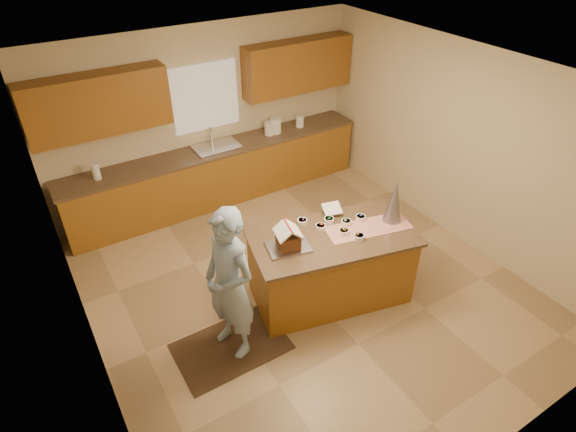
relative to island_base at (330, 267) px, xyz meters
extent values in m
plane|color=tan|center=(-0.18, 0.32, -0.45)|extent=(5.50, 5.50, 0.00)
plane|color=silver|center=(-0.18, 0.32, 2.25)|extent=(5.50, 5.50, 0.00)
plane|color=beige|center=(-0.18, 3.07, 0.90)|extent=(5.50, 5.50, 0.00)
plane|color=beige|center=(-0.18, -2.43, 0.90)|extent=(5.50, 5.50, 0.00)
plane|color=beige|center=(-2.68, 0.32, 0.90)|extent=(5.50, 5.50, 0.00)
plane|color=beige|center=(2.32, 0.32, 0.90)|extent=(5.50, 5.50, 0.00)
plane|color=gray|center=(-2.66, -0.48, 0.80)|extent=(0.00, 2.50, 2.50)
cube|color=white|center=(-0.18, 3.04, 1.20)|extent=(1.05, 0.03, 1.00)
cube|color=brown|center=(-0.18, 2.77, -0.01)|extent=(4.80, 0.60, 0.88)
cube|color=brown|center=(-0.18, 2.77, 0.45)|extent=(4.85, 0.63, 0.04)
cube|color=brown|center=(-1.73, 2.89, 1.45)|extent=(1.85, 0.35, 0.80)
cube|color=brown|center=(1.37, 2.89, 1.45)|extent=(1.85, 0.35, 0.80)
cube|color=silver|center=(-0.18, 2.77, 0.44)|extent=(0.70, 0.45, 0.12)
cylinder|color=silver|center=(-0.18, 2.95, 0.61)|extent=(0.03, 0.03, 0.28)
cube|color=brown|center=(0.00, 0.00, 0.00)|extent=(1.98, 1.30, 0.89)
cube|color=brown|center=(0.00, 0.00, 0.47)|extent=(2.08, 1.40, 0.04)
cube|color=#B3200C|center=(0.44, -0.10, 0.49)|extent=(1.07, 0.58, 0.01)
cube|color=silver|center=(-0.55, 0.08, 0.50)|extent=(0.53, 0.44, 0.03)
cube|color=white|center=(0.23, 0.34, 0.58)|extent=(0.26, 0.22, 0.10)
cone|color=#A3A3AF|center=(0.78, -0.13, 0.76)|extent=(0.27, 0.27, 0.56)
cube|color=black|center=(-1.41, -0.11, -0.44)|extent=(1.21, 0.79, 0.01)
imported|color=#90ADCD|center=(-1.36, -0.11, 0.46)|extent=(0.59, 0.74, 1.79)
cylinder|color=white|center=(0.75, 2.77, 0.58)|extent=(0.16, 0.16, 0.21)
cylinder|color=white|center=(0.88, 2.77, 0.60)|extent=(0.17, 0.17, 0.25)
cylinder|color=white|center=(1.34, 2.77, 0.57)|extent=(0.14, 0.14, 0.19)
cylinder|color=white|center=(-1.98, 2.77, 0.59)|extent=(0.11, 0.11, 0.23)
cube|color=brown|center=(-0.55, 0.08, 0.59)|extent=(0.27, 0.29, 0.16)
cube|color=white|center=(-0.62, 0.09, 0.73)|extent=(0.21, 0.31, 0.13)
cube|color=white|center=(-0.49, 0.06, 0.73)|extent=(0.21, 0.31, 0.13)
cylinder|color=red|center=(-0.55, 0.08, 0.79)|extent=(0.08, 0.28, 0.02)
cylinder|color=orange|center=(0.22, -0.22, 0.51)|extent=(0.12, 0.12, 0.06)
cylinder|color=red|center=(-0.05, 0.17, 0.51)|extent=(0.12, 0.12, 0.06)
cylinder|color=#FFAE28|center=(0.12, -0.05, 0.51)|extent=(0.12, 0.12, 0.06)
cylinder|color=#8C2E6C|center=(-0.17, 0.38, 0.51)|extent=(0.12, 0.12, 0.06)
cylinder|color=white|center=(0.26, 0.09, 0.51)|extent=(0.12, 0.12, 0.06)
cylinder|color=blue|center=(0.47, 0.07, 0.51)|extent=(0.12, 0.12, 0.06)
cylinder|color=green|center=(0.12, 0.24, 0.51)|extent=(0.12, 0.12, 0.06)
camera|label=1|loc=(-2.72, -3.42, 3.75)|focal=29.45mm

